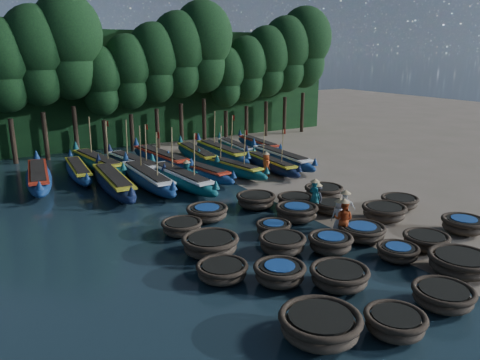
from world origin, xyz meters
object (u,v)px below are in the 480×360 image
coracle_14 (384,212)px  long_boat_7 (270,164)px  long_boat_3 (147,178)px  long_boat_4 (181,178)px  coracle_3 (461,263)px  fisherman_4 (345,208)px  coracle_12 (330,243)px  coracle_6 (339,277)px  coracle_21 (207,213)px  long_boat_11 (98,163)px  coracle_9 (463,225)px  coracle_19 (400,202)px  coracle_17 (297,212)px  coracle_11 (282,244)px  coracle_16 (273,228)px  long_boat_6 (230,167)px  fisherman_6 (266,164)px  long_boat_10 (78,171)px  long_boat_16 (235,148)px  long_boat_14 (197,155)px  coracle_10 (222,271)px  coracle_1 (395,323)px  coracle_0 (320,325)px  long_boat_2 (113,182)px  coracle_7 (398,252)px  long_boat_8 (281,158)px  coracle_5 (280,273)px  fisherman_1 (314,195)px  coracle_24 (324,192)px  long_boat_5 (198,171)px  long_boat_13 (161,158)px  coracle_15 (210,245)px  fisherman_3 (317,197)px  coracle_22 (256,200)px  coracle_13 (362,232)px  coracle_2 (443,296)px  long_boat_12 (135,164)px  coracle_8 (426,241)px  long_boat_9 (39,177)px  long_boat_17 (259,145)px  coracle_20 (182,227)px  long_boat_15 (221,152)px

coracle_14 → long_boat_7: size_ratio=0.35×
long_boat_3 → long_boat_4: 2.13m
coracle_3 → fisherman_4: size_ratio=1.30×
coracle_12 → coracle_6: bearing=-126.0°
coracle_21 → long_boat_11: 13.17m
coracle_9 → coracle_19: (0.31, 4.00, -0.05)m
coracle_17 → fisherman_4: 2.39m
coracle_11 → coracle_16: bearing=65.9°
coracle_14 → coracle_17: size_ratio=1.21×
long_boat_4 → coracle_9: bearing=-64.0°
coracle_17 → long_boat_6: (1.77, 9.70, 0.04)m
coracle_6 → coracle_19: 10.15m
coracle_21 → fisherman_4: fisherman_4 is taller
fisherman_4 → fisherman_6: 9.93m
long_boat_10 → long_boat_16: bearing=9.7°
long_boat_14 → coracle_10: bearing=-107.8°
coracle_1 → long_boat_14: size_ratio=0.27×
coracle_0 → long_boat_10: bearing=94.6°
long_boat_4 → long_boat_2: bearing=156.6°
coracle_7 → long_boat_3: 16.27m
long_boat_8 → coracle_5: bearing=-124.4°
coracle_6 → fisherman_1: bearing=56.4°
coracle_24 → long_boat_5: (-4.06, 8.00, 0.05)m
long_boat_6 → coracle_1: bearing=-115.1°
coracle_14 → long_boat_5: size_ratio=0.34×
coracle_5 → long_boat_13: (3.20, 19.24, 0.16)m
coracle_14 → long_boat_5: (-4.38, 12.18, 0.06)m
coracle_15 → fisherman_4: 7.19m
coracle_24 → fisherman_3: size_ratio=1.60×
coracle_10 → coracle_22: bearing=48.2°
fisherman_4 → coracle_9: bearing=173.8°
coracle_7 → long_boat_14: (0.78, 20.07, 0.20)m
coracle_15 → long_boat_4: bearing=72.4°
coracle_7 → coracle_5: bearing=170.6°
coracle_0 → coracle_12: bearing=45.3°
coracle_13 → long_boat_10: 19.57m
coracle_12 → coracle_24: bearing=51.0°
coracle_2 → long_boat_7: (5.58, 18.07, 0.10)m
coracle_0 → long_boat_12: long_boat_12 is taller
long_boat_4 → coracle_15: bearing=-111.9°
coracle_13 → coracle_16: bearing=141.8°
coracle_8 → long_boat_13: bearing=101.5°
long_boat_9 → long_boat_17: 18.06m
coracle_8 → long_boat_10: (-10.09, 19.82, 0.12)m
long_boat_9 → fisherman_4: fisherman_4 is taller
coracle_9 → coracle_20: size_ratio=0.96×
fisherman_3 → coracle_9: bearing=47.8°
coracle_10 → long_boat_15: long_boat_15 is taller
coracle_13 → long_boat_3: (-5.27, 13.18, 0.19)m
coracle_10 → long_boat_10: bearing=93.8°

